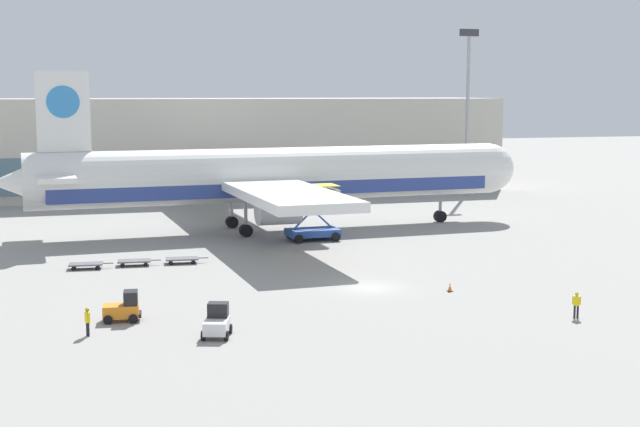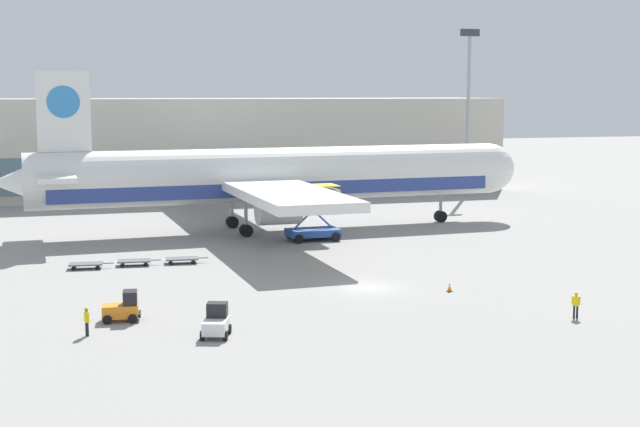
% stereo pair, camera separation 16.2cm
% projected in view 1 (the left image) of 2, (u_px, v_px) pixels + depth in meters
% --- Properties ---
extents(ground_plane, '(400.00, 400.00, 0.00)m').
position_uv_depth(ground_plane, '(370.00, 288.00, 68.38)').
color(ground_plane, gray).
extents(terminal_building, '(90.00, 18.20, 14.00)m').
position_uv_depth(terminal_building, '(200.00, 146.00, 132.21)').
color(terminal_building, '#BCB7A8').
rests_on(terminal_building, ground_plane).
extents(light_mast, '(2.80, 0.50, 23.81)m').
position_uv_depth(light_mast, '(468.00, 100.00, 127.62)').
color(light_mast, '#9EA0A5').
rests_on(light_mast, ground_plane).
extents(airplane_main, '(58.10, 48.32, 17.00)m').
position_uv_depth(airplane_main, '(269.00, 177.00, 95.86)').
color(airplane_main, white).
rests_on(airplane_main, ground_plane).
extents(scissor_lift_loader, '(5.33, 3.58, 5.61)m').
position_uv_depth(scissor_lift_loader, '(313.00, 219.00, 90.19)').
color(scissor_lift_loader, '#284C99').
rests_on(scissor_lift_loader, ground_plane).
extents(baggage_tug_foreground, '(2.59, 1.86, 2.00)m').
position_uv_depth(baggage_tug_foreground, '(124.00, 308.00, 58.34)').
color(baggage_tug_foreground, orange).
rests_on(baggage_tug_foreground, ground_plane).
extents(baggage_tug_mid, '(2.25, 2.75, 2.00)m').
position_uv_depth(baggage_tug_mid, '(217.00, 322.00, 54.70)').
color(baggage_tug_mid, silver).
rests_on(baggage_tug_mid, ground_plane).
extents(baggage_dolly_lead, '(3.76, 1.75, 0.48)m').
position_uv_depth(baggage_dolly_lead, '(86.00, 264.00, 75.66)').
color(baggage_dolly_lead, '#56565B').
rests_on(baggage_dolly_lead, ground_plane).
extents(baggage_dolly_second, '(3.76, 1.75, 0.48)m').
position_uv_depth(baggage_dolly_second, '(134.00, 261.00, 77.09)').
color(baggage_dolly_second, '#56565B').
rests_on(baggage_dolly_second, ground_plane).
extents(baggage_dolly_third, '(3.76, 1.75, 0.48)m').
position_uv_depth(baggage_dolly_third, '(182.00, 259.00, 78.11)').
color(baggage_dolly_third, '#56565B').
rests_on(baggage_dolly_third, ground_plane).
extents(ground_crew_near, '(0.32, 0.54, 1.83)m').
position_uv_depth(ground_crew_near, '(87.00, 319.00, 54.68)').
color(ground_crew_near, black).
rests_on(ground_crew_near, ground_plane).
extents(ground_crew_far, '(0.47, 0.40, 1.78)m').
position_uv_depth(ground_crew_far, '(576.00, 303.00, 59.07)').
color(ground_crew_far, black).
rests_on(ground_crew_far, ground_plane).
extents(traffic_cone_near, '(0.40, 0.40, 0.70)m').
position_uv_depth(traffic_cone_near, '(450.00, 287.00, 67.08)').
color(traffic_cone_near, black).
rests_on(traffic_cone_near, ground_plane).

